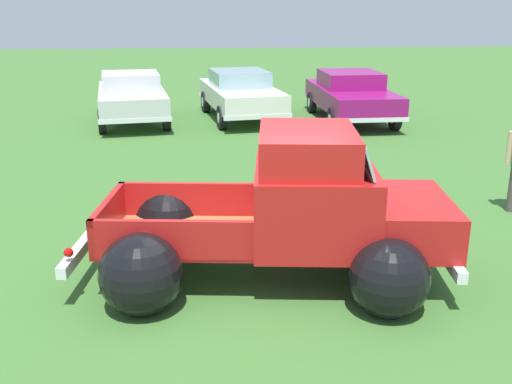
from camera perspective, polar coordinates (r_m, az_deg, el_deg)
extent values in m
plane|color=#3D6B2D|center=(7.76, 0.53, -8.01)|extent=(80.00, 80.00, 0.00)
cylinder|color=black|center=(8.51, 10.47, -3.13)|extent=(0.78, 0.30, 0.76)
cylinder|color=silver|center=(8.51, 10.47, -3.13)|extent=(0.37, 0.27, 0.34)
cylinder|color=black|center=(6.94, 12.60, -8.25)|extent=(0.78, 0.30, 0.76)
cylinder|color=silver|center=(6.94, 12.60, -8.25)|extent=(0.37, 0.27, 0.34)
cylinder|color=black|center=(8.53, -8.47, -2.97)|extent=(0.78, 0.30, 0.76)
cylinder|color=silver|center=(8.53, -8.47, -2.97)|extent=(0.37, 0.27, 0.34)
cylinder|color=black|center=(6.96, -10.88, -8.03)|extent=(0.78, 0.30, 0.76)
cylinder|color=silver|center=(6.96, -10.88, -8.03)|extent=(0.37, 0.27, 0.34)
sphere|color=black|center=(8.56, -8.43, -2.47)|extent=(1.06, 1.06, 0.96)
sphere|color=black|center=(6.89, -11.00, -7.76)|extent=(1.06, 1.06, 0.96)
cube|color=olive|center=(7.61, -6.65, -4.21)|extent=(2.21, 1.76, 0.04)
cube|color=red|center=(8.21, -6.01, -0.81)|extent=(2.05, 0.31, 0.50)
cube|color=red|center=(6.86, -7.55, -4.70)|extent=(2.05, 0.31, 0.50)
cube|color=red|center=(7.45, 0.82, -2.67)|extent=(0.25, 1.54, 0.50)
cube|color=red|center=(7.73, -13.96, -2.46)|extent=(0.25, 1.54, 0.50)
cube|color=red|center=(7.40, 5.60, -1.07)|extent=(1.63, 1.85, 0.95)
cube|color=red|center=(7.19, 4.97, 4.22)|extent=(1.32, 1.66, 0.45)
cube|color=#8CADB7|center=(7.27, 10.06, 3.99)|extent=(0.31, 1.47, 0.38)
cube|color=red|center=(7.61, 13.47, -2.54)|extent=(1.42, 1.75, 0.55)
sphere|color=black|center=(8.52, 10.46, -2.80)|extent=(1.02, 1.02, 0.92)
sphere|color=black|center=(6.89, 12.67, -8.06)|extent=(1.02, 1.02, 0.92)
cube|color=silver|center=(7.92, -15.93, -4.52)|extent=(0.34, 1.98, 0.14)
cube|color=silver|center=(7.86, 17.16, -4.82)|extent=(0.34, 1.98, 0.14)
sphere|color=red|center=(8.56, -14.26, -1.42)|extent=(0.12, 0.12, 0.11)
sphere|color=red|center=(7.15, -17.57, -5.57)|extent=(0.12, 0.12, 0.11)
cylinder|color=black|center=(16.55, -8.61, 6.99)|extent=(0.30, 0.68, 0.66)
cylinder|color=silver|center=(16.55, -8.61, 6.99)|extent=(0.25, 0.33, 0.30)
cylinder|color=black|center=(16.50, -14.56, 6.58)|extent=(0.30, 0.68, 0.66)
cylinder|color=silver|center=(16.50, -14.56, 6.58)|extent=(0.25, 0.33, 0.30)
cylinder|color=black|center=(19.18, -9.36, 8.42)|extent=(0.30, 0.68, 0.66)
cylinder|color=silver|center=(19.18, -9.36, 8.42)|extent=(0.25, 0.33, 0.30)
cylinder|color=black|center=(19.13, -14.51, 8.07)|extent=(0.30, 0.68, 0.66)
cylinder|color=silver|center=(19.13, -14.51, 8.07)|extent=(0.25, 0.33, 0.30)
cube|color=silver|center=(17.76, -11.85, 8.77)|extent=(2.43, 4.40, 0.55)
cube|color=silver|center=(17.85, -11.97, 10.43)|extent=(1.83, 1.97, 0.45)
cube|color=silver|center=(19.82, -12.03, 8.92)|extent=(1.88, 0.38, 0.12)
cube|color=silver|center=(15.78, -11.49, 6.75)|extent=(1.88, 0.38, 0.12)
cylinder|color=black|center=(16.91, 2.39, 7.40)|extent=(0.30, 0.68, 0.66)
cylinder|color=silver|center=(16.91, 2.39, 7.40)|extent=(0.26, 0.33, 0.30)
cylinder|color=black|center=(16.53, -3.29, 7.14)|extent=(0.30, 0.68, 0.66)
cylinder|color=silver|center=(16.53, -3.29, 7.14)|extent=(0.26, 0.33, 0.30)
cylinder|color=black|center=(19.60, 0.08, 8.85)|extent=(0.30, 0.68, 0.66)
cylinder|color=silver|center=(19.60, 0.08, 8.85)|extent=(0.26, 0.33, 0.30)
cylinder|color=black|center=(19.27, -4.87, 8.63)|extent=(0.30, 0.68, 0.66)
cylinder|color=silver|center=(19.27, -4.87, 8.63)|extent=(0.26, 0.33, 0.30)
cube|color=silver|center=(18.00, -1.48, 9.25)|extent=(2.47, 4.63, 0.55)
cube|color=#8CADB7|center=(18.10, -1.61, 10.90)|extent=(1.84, 2.07, 0.45)
cube|color=silver|center=(20.13, -2.81, 9.41)|extent=(1.86, 0.39, 0.12)
cube|color=silver|center=(15.96, 0.21, 7.23)|extent=(1.86, 0.39, 0.12)
cylinder|color=black|center=(16.86, 13.22, 6.91)|extent=(0.21, 0.66, 0.66)
cylinder|color=silver|center=(16.86, 13.22, 6.91)|extent=(0.22, 0.30, 0.30)
cylinder|color=black|center=(16.37, 7.40, 6.92)|extent=(0.21, 0.66, 0.66)
cylinder|color=silver|center=(16.37, 7.40, 6.92)|extent=(0.22, 0.30, 0.30)
cylinder|color=black|center=(19.59, 10.44, 8.55)|extent=(0.21, 0.66, 0.66)
cylinder|color=silver|center=(19.59, 10.44, 8.55)|extent=(0.22, 0.30, 0.30)
cylinder|color=black|center=(19.17, 5.38, 8.57)|extent=(0.21, 0.66, 0.66)
cylinder|color=silver|center=(19.17, 5.38, 8.57)|extent=(0.22, 0.30, 0.30)
cube|color=#8C1466|center=(17.91, 9.12, 8.99)|extent=(1.96, 4.59, 0.55)
cube|color=#8C1466|center=(18.02, 9.04, 10.66)|extent=(1.67, 1.95, 0.45)
cube|color=silver|center=(20.09, 7.42, 9.27)|extent=(1.93, 0.14, 0.12)
cube|color=silver|center=(15.84, 11.16, 6.81)|extent=(1.93, 0.14, 0.12)
cylinder|color=#DBAD84|center=(10.65, 23.18, 3.94)|extent=(0.12, 0.12, 0.55)
cube|color=black|center=(9.86, 1.63, -2.13)|extent=(0.36, 0.36, 0.03)
cone|color=orange|center=(9.76, 1.65, -0.39)|extent=(0.28, 0.28, 0.60)
cylinder|color=white|center=(9.73, 1.66, 0.11)|extent=(0.17, 0.17, 0.08)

